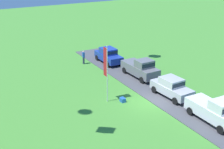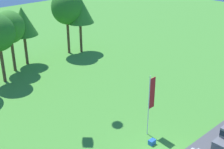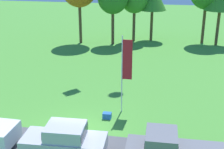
{
  "view_description": "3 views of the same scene",
  "coord_description": "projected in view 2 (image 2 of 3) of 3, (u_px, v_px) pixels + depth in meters",
  "views": [
    {
      "loc": [
        -20.89,
        15.6,
        12.89
      ],
      "look_at": [
        -0.12,
        4.06,
        3.62
      ],
      "focal_mm": 50.0,
      "sensor_mm": 36.0,
      "label": 1
    },
    {
      "loc": [
        -15.01,
        -10.79,
        15.36
      ],
      "look_at": [
        0.48,
        5.78,
        5.22
      ],
      "focal_mm": 50.0,
      "sensor_mm": 36.0,
      "label": 2
    },
    {
      "loc": [
        5.21,
        -15.98,
        9.89
      ],
      "look_at": [
        1.28,
        4.59,
        2.19
      ],
      "focal_mm": 50.0,
      "sensor_mm": 36.0,
      "label": 3
    }
  ],
  "objects": [
    {
      "name": "tree_right_of_center",
      "position": [
        23.0,
        21.0,
        38.45
      ],
      "size": [
        3.53,
        3.53,
        7.46
      ],
      "color": "brown",
      "rests_on": "ground"
    },
    {
      "name": "cooler_box",
      "position": [
        152.0,
        142.0,
        25.01
      ],
      "size": [
        0.56,
        0.4,
        0.4
      ],
      "primitive_type": "cube",
      "color": "blue",
      "rests_on": "ground"
    },
    {
      "name": "tree_far_left",
      "position": [
        80.0,
        9.0,
        42.58
      ],
      "size": [
        3.85,
        3.85,
        8.13
      ],
      "color": "brown",
      "rests_on": "ground"
    },
    {
      "name": "flag_banner",
      "position": [
        151.0,
        97.0,
        25.13
      ],
      "size": [
        0.71,
        0.08,
        5.39
      ],
      "color": "silver",
      "rests_on": "ground"
    },
    {
      "name": "tree_left_of_center",
      "position": [
        67.0,
        8.0,
        41.96
      ],
      "size": [
        4.16,
        4.16,
        8.79
      ],
      "color": "brown",
      "rests_on": "ground"
    },
    {
      "name": "tree_center_back",
      "position": [
        9.0,
        27.0,
        36.55
      ],
      "size": [
        3.55,
        3.55,
        7.5
      ],
      "color": "brown",
      "rests_on": "ground"
    }
  ]
}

